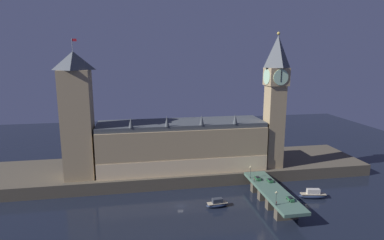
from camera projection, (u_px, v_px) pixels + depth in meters
ground_plane at (180, 206)px, 143.71m from camera, size 400.00×400.00×0.00m
embankment at (171, 169)px, 180.70m from camera, size 220.00×42.00×6.28m
parliament_hall at (182, 145)px, 172.16m from camera, size 87.48×24.21×30.70m
clock_tower at (275, 98)px, 169.40m from camera, size 11.03×11.14×71.76m
victoria_tower at (77, 116)px, 155.79m from camera, size 14.36×14.36×67.95m
bridge at (272, 194)px, 145.15m from camera, size 11.12×46.00×6.86m
car_northbound_lead at (258, 178)px, 155.93m from camera, size 2.07×4.24×1.56m
car_southbound_lead at (290, 199)px, 133.54m from camera, size 1.93×4.09×1.53m
car_southbound_trail at (270, 180)px, 153.39m from camera, size 2.08×3.82×1.46m
pedestrian_near_rail at (276, 203)px, 129.79m from camera, size 0.38×0.38×1.63m
pedestrian_far_rail at (254, 180)px, 153.61m from camera, size 0.38×0.38×1.68m
street_lamp_near at (276, 197)px, 128.82m from camera, size 1.34×0.60×5.98m
street_lamp_far at (250, 171)px, 157.18m from camera, size 1.34×0.60×6.33m
boat_upstream at (217, 204)px, 142.68m from camera, size 10.55×4.63×4.00m
boat_downstream at (313, 195)px, 151.23m from camera, size 13.68×6.06×4.65m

